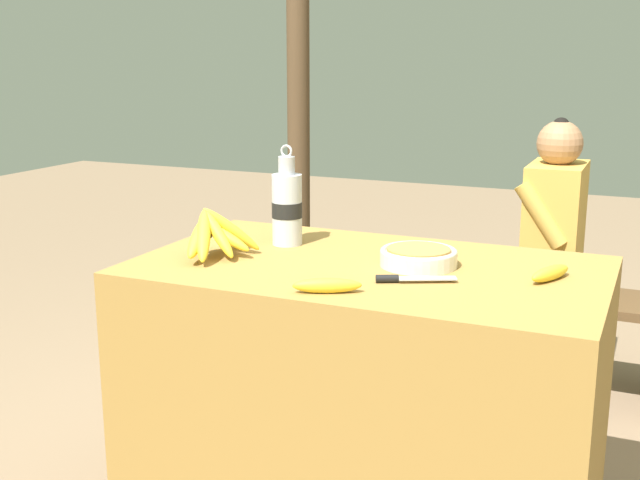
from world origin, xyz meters
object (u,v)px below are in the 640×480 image
at_px(seated_vendor, 541,240).
at_px(banana_bunch_green, 390,260).
at_px(loose_banana_front, 328,285).
at_px(support_post_near, 298,99).
at_px(water_bottle, 287,207).
at_px(banana_bunch_ripe, 216,233).
at_px(serving_bowl, 419,256).
at_px(loose_banana_side, 550,273).
at_px(wooden_bench, 483,299).
at_px(knife, 404,279).

distance_m(seated_vendor, banana_bunch_green, 0.64).
relative_size(loose_banana_front, support_post_near, 0.07).
xyz_separation_m(water_bottle, support_post_near, (-0.68, 1.52, 0.21)).
relative_size(banana_bunch_ripe, serving_bowl, 1.44).
height_order(seated_vendor, banana_bunch_green, seated_vendor).
height_order(water_bottle, loose_banana_front, water_bottle).
xyz_separation_m(loose_banana_side, support_post_near, (-1.43, 1.60, 0.30)).
relative_size(banana_bunch_green, support_post_near, 0.12).
relative_size(serving_bowl, banana_bunch_green, 0.75).
distance_m(loose_banana_front, wooden_bench, 1.56).
bearing_deg(water_bottle, loose_banana_front, -53.09).
bearing_deg(knife, water_bottle, 125.09).
bearing_deg(water_bottle, support_post_near, 114.02).
height_order(serving_bowl, banana_bunch_green, serving_bowl).
xyz_separation_m(knife, wooden_bench, (-0.08, 1.34, -0.45)).
distance_m(water_bottle, support_post_near, 1.68).
relative_size(loose_banana_side, seated_vendor, 0.14).
distance_m(serving_bowl, knife, 0.17).
bearing_deg(knife, loose_banana_front, -157.11).
xyz_separation_m(wooden_bench, support_post_near, (-1.03, 0.43, 0.76)).
xyz_separation_m(banana_bunch_ripe, loose_banana_front, (0.41, -0.19, -0.05)).
height_order(banana_bunch_ripe, seated_vendor, seated_vendor).
bearing_deg(support_post_near, serving_bowl, -55.57).
bearing_deg(banana_bunch_green, loose_banana_side, -55.54).
distance_m(banana_bunch_ripe, banana_bunch_green, 1.36).
bearing_deg(wooden_bench, loose_banana_front, -92.05).
bearing_deg(knife, serving_bowl, 69.08).
distance_m(banana_bunch_ripe, knife, 0.55).
bearing_deg(loose_banana_front, wooden_bench, 87.95).
xyz_separation_m(water_bottle, banana_bunch_green, (-0.05, 1.10, -0.43)).
bearing_deg(seated_vendor, loose_banana_front, 79.19).
relative_size(seated_vendor, banana_bunch_green, 4.09).
distance_m(water_bottle, knife, 0.51).
height_order(serving_bowl, knife, serving_bowl).
distance_m(banana_bunch_green, support_post_near, 0.99).
relative_size(loose_banana_side, wooden_bench, 0.10).
height_order(banana_bunch_ripe, banana_bunch_green, banana_bunch_ripe).
distance_m(knife, seated_vendor, 1.32).
distance_m(loose_banana_front, banana_bunch_green, 1.57).
height_order(banana_bunch_ripe, water_bottle, water_bottle).
xyz_separation_m(water_bottle, knife, (0.43, -0.24, -0.10)).
distance_m(wooden_bench, support_post_near, 1.35).
bearing_deg(serving_bowl, banana_bunch_green, 111.91).
bearing_deg(banana_bunch_green, wooden_bench, -0.52).
xyz_separation_m(loose_banana_side, knife, (-0.32, -0.16, -0.01)).
bearing_deg(loose_banana_side, support_post_near, 131.79).
bearing_deg(banana_bunch_ripe, loose_banana_front, -24.79).
bearing_deg(support_post_near, water_bottle, -65.98).
xyz_separation_m(knife, support_post_near, (-1.11, 1.77, 0.31)).
xyz_separation_m(serving_bowl, seated_vendor, (0.15, 1.14, -0.19)).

